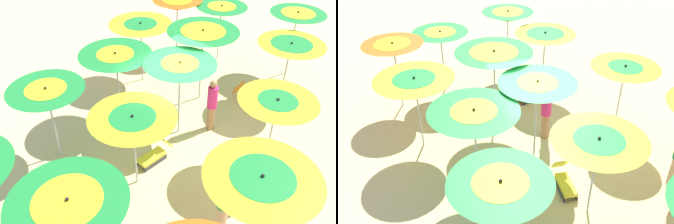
% 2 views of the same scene
% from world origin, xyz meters
% --- Properties ---
extents(ground, '(40.36, 40.36, 0.04)m').
position_xyz_m(ground, '(0.00, 0.00, -0.02)').
color(ground, beige).
extents(beach_umbrella_1, '(2.25, 2.25, 2.29)m').
position_xyz_m(beach_umbrella_1, '(1.92, 3.48, 2.02)').
color(beach_umbrella_1, '#B2B2B7').
rests_on(beach_umbrella_1, ground).
extents(beach_umbrella_2, '(1.92, 1.92, 2.31)m').
position_xyz_m(beach_umbrella_2, '(-0.46, 2.52, 2.04)').
color(beach_umbrella_2, '#B2B2B7').
rests_on(beach_umbrella_2, ground).
extents(beach_umbrella_3, '(2.05, 2.05, 2.25)m').
position_xyz_m(beach_umbrella_3, '(-3.52, 1.36, 2.03)').
color(beach_umbrella_3, '#B2B2B7').
rests_on(beach_umbrella_3, ground).
extents(beach_umbrella_4, '(1.91, 1.91, 2.47)m').
position_xyz_m(beach_umbrella_4, '(-5.40, 0.63, 2.21)').
color(beach_umbrella_4, '#B2B2B7').
rests_on(beach_umbrella_4, ground).
extents(beach_umbrella_5, '(2.12, 2.12, 2.42)m').
position_xyz_m(beach_umbrella_5, '(4.68, 1.34, 2.18)').
color(beach_umbrella_5, '#B2B2B7').
rests_on(beach_umbrella_5, ground).
extents(beach_umbrella_6, '(2.07, 2.07, 2.21)m').
position_xyz_m(beach_umbrella_6, '(2.18, 0.31, 1.95)').
color(beach_umbrella_6, '#B2B2B7').
rests_on(beach_umbrella_6, ground).
extents(beach_umbrella_7, '(2.02, 2.02, 2.44)m').
position_xyz_m(beach_umbrella_7, '(-0.10, -0.20, 2.19)').
color(beach_umbrella_7, '#B2B2B7').
rests_on(beach_umbrella_7, ground).
extents(beach_umbrella_8, '(2.24, 2.24, 2.55)m').
position_xyz_m(beach_umbrella_8, '(-1.95, -0.83, 2.31)').
color(beach_umbrella_8, '#B2B2B7').
rests_on(beach_umbrella_8, ground).
extents(beach_umbrella_9, '(1.92, 1.92, 2.25)m').
position_xyz_m(beach_umbrella_9, '(-4.65, -1.99, 2.03)').
color(beach_umbrella_9, '#B2B2B7').
rests_on(beach_umbrella_9, ground).
extents(beach_umbrella_11, '(1.95, 1.95, 2.30)m').
position_xyz_m(beach_umbrella_11, '(2.90, -2.02, 2.08)').
color(beach_umbrella_11, '#B2B2B7').
rests_on(beach_umbrella_11, ground).
extents(beach_umbrella_12, '(2.11, 2.11, 2.38)m').
position_xyz_m(beach_umbrella_12, '(0.62, -1.99, 2.12)').
color(beach_umbrella_12, '#B2B2B7').
rests_on(beach_umbrella_12, ground).
extents(beach_umbrella_13, '(2.16, 2.16, 2.26)m').
position_xyz_m(beach_umbrella_13, '(-1.53, -3.13, 2.04)').
color(beach_umbrella_13, '#B2B2B7').
rests_on(beach_umbrella_13, ground).
extents(beach_umbrella_14, '(1.92, 1.92, 2.30)m').
position_xyz_m(beach_umbrella_14, '(-3.96, -3.57, 2.04)').
color(beach_umbrella_14, '#B2B2B7').
rests_on(beach_umbrella_14, ground).
extents(lounger_0, '(0.74, 1.27, 0.64)m').
position_xyz_m(lounger_0, '(-2.99, 0.62, 0.21)').
color(lounger_0, '#333338').
rests_on(lounger_0, ground).
extents(lounger_1, '(1.11, 0.44, 0.61)m').
position_xyz_m(lounger_1, '(1.31, 0.10, 0.21)').
color(lounger_1, '#333338').
rests_on(lounger_1, ground).
extents(beachgoer_0, '(0.30, 0.30, 1.84)m').
position_xyz_m(beachgoer_0, '(1.97, 2.79, 0.98)').
color(beachgoer_0, '#D8A87F').
rests_on(beachgoer_0, ground).
extents(beachgoer_2, '(0.30, 0.30, 1.72)m').
position_xyz_m(beachgoer_2, '(-0.87, 0.42, 0.90)').
color(beachgoer_2, '#A3704C').
rests_on(beachgoer_2, ground).
extents(beach_ball, '(0.34, 0.34, 0.34)m').
position_xyz_m(beach_ball, '(1.78, -5.40, 0.17)').
color(beach_ball, red).
rests_on(beach_ball, ground).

